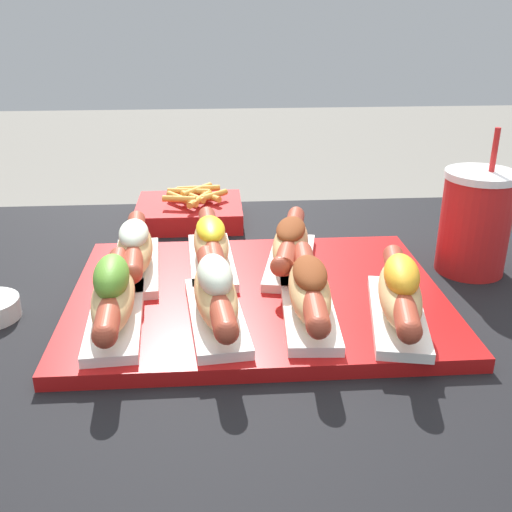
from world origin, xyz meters
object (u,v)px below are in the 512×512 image
(hot_dog_1, at_px, (215,293))
(hot_dog_2, at_px, (309,290))
(serving_tray, at_px, (257,296))
(hot_dog_0, at_px, (113,295))
(hot_dog_6, at_px, (291,244))
(drink_cup, at_px, (475,222))
(fries_basket, at_px, (190,211))
(hot_dog_4, at_px, (135,248))
(hot_dog_5, at_px, (211,243))
(hot_dog_3, at_px, (400,293))

(hot_dog_1, bearing_deg, hot_dog_2, 2.03)
(hot_dog_1, bearing_deg, serving_tray, 54.34)
(hot_dog_0, xyz_separation_m, hot_dog_2, (0.23, 0.00, -0.00))
(hot_dog_6, height_order, drink_cup, drink_cup)
(hot_dog_2, relative_size, drink_cup, 1.08)
(serving_tray, height_order, hot_dog_6, hot_dog_6)
(fries_basket, bearing_deg, drink_cup, -30.28)
(hot_dog_4, height_order, hot_dog_5, hot_dog_4)
(hot_dog_1, distance_m, drink_cup, 0.40)
(hot_dog_4, relative_size, hot_dog_5, 1.00)
(drink_cup, bearing_deg, hot_dog_4, -179.03)
(hot_dog_2, height_order, hot_dog_4, hot_dog_4)
(hot_dog_1, bearing_deg, hot_dog_6, 55.10)
(hot_dog_3, distance_m, fries_basket, 0.49)
(hot_dog_0, distance_m, hot_dog_1, 0.12)
(hot_dog_0, relative_size, drink_cup, 1.08)
(serving_tray, height_order, hot_dog_3, hot_dog_3)
(hot_dog_1, height_order, hot_dog_3, same)
(hot_dog_1, height_order, hot_dog_5, hot_dog_1)
(serving_tray, xyz_separation_m, hot_dog_6, (0.05, 0.08, 0.04))
(hot_dog_4, bearing_deg, fries_basket, 75.18)
(hot_dog_5, relative_size, hot_dog_6, 1.02)
(hot_dog_0, height_order, drink_cup, drink_cup)
(hot_dog_2, height_order, drink_cup, drink_cup)
(hot_dog_1, bearing_deg, hot_dog_5, 91.76)
(serving_tray, xyz_separation_m, hot_dog_0, (-0.17, -0.07, 0.04))
(hot_dog_4, distance_m, hot_dog_6, 0.22)
(hot_dog_5, bearing_deg, hot_dog_1, -88.24)
(hot_dog_6, bearing_deg, serving_tray, -124.16)
(hot_dog_2, xyz_separation_m, hot_dog_5, (-0.11, 0.16, -0.00))
(hot_dog_1, xyz_separation_m, hot_dog_3, (0.21, -0.01, -0.00))
(hot_dog_1, height_order, drink_cup, drink_cup)
(serving_tray, relative_size, hot_dog_2, 2.11)
(hot_dog_0, xyz_separation_m, drink_cup, (0.49, 0.15, 0.02))
(serving_tray, relative_size, hot_dog_5, 2.11)
(hot_dog_5, distance_m, drink_cup, 0.38)
(hot_dog_0, xyz_separation_m, hot_dog_5, (0.11, 0.16, -0.00))
(fries_basket, bearing_deg, hot_dog_3, -58.13)
(hot_dog_0, distance_m, hot_dog_5, 0.19)
(hot_dog_3, distance_m, hot_dog_6, 0.20)
(hot_dog_5, xyz_separation_m, drink_cup, (0.38, -0.00, 0.02))
(hot_dog_3, distance_m, drink_cup, 0.23)
(hot_dog_3, bearing_deg, hot_dog_5, 141.32)
(hot_dog_4, distance_m, hot_dog_5, 0.10)
(hot_dog_3, distance_m, hot_dog_4, 0.36)
(hot_dog_2, relative_size, fries_basket, 1.22)
(hot_dog_1, distance_m, hot_dog_3, 0.21)
(hot_dog_6, bearing_deg, fries_basket, 121.36)
(serving_tray, bearing_deg, hot_dog_0, -156.74)
(serving_tray, bearing_deg, hot_dog_1, -125.66)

